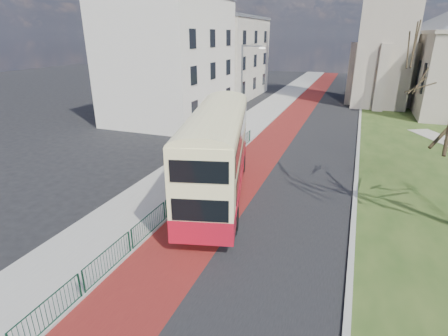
% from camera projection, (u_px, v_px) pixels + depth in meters
% --- Properties ---
extents(ground, '(160.00, 160.00, 0.00)m').
position_uv_depth(ground, '(212.00, 241.00, 16.23)').
color(ground, black).
rests_on(ground, ground).
extents(road_carriageway, '(9.00, 120.00, 0.01)m').
position_uv_depth(road_carriageway, '(307.00, 135.00, 33.19)').
color(road_carriageway, black).
rests_on(road_carriageway, ground).
extents(bus_lane, '(3.40, 120.00, 0.01)m').
position_uv_depth(bus_lane, '(279.00, 132.00, 34.08)').
color(bus_lane, '#591414').
rests_on(bus_lane, ground).
extents(pavement_west, '(4.00, 120.00, 0.12)m').
position_uv_depth(pavement_west, '(242.00, 128.00, 35.32)').
color(pavement_west, gray).
rests_on(pavement_west, ground).
extents(kerb_west, '(0.25, 120.00, 0.13)m').
position_uv_depth(kerb_west, '(261.00, 130.00, 34.66)').
color(kerb_west, '#999993').
rests_on(kerb_west, ground).
extents(kerb_east, '(0.25, 80.00, 0.13)m').
position_uv_depth(kerb_east, '(359.00, 134.00, 33.39)').
color(kerb_east, '#999993').
rests_on(kerb_east, ground).
extents(pedestrian_railing, '(0.07, 24.00, 1.12)m').
position_uv_depth(pedestrian_railing, '(192.00, 188.00, 20.50)').
color(pedestrian_railing, '#0B3321').
rests_on(pedestrian_railing, ground).
extents(street_block_near, '(10.30, 14.30, 13.00)m').
position_uv_depth(street_block_near, '(170.00, 59.00, 37.73)').
color(street_block_near, silver).
rests_on(street_block_near, ground).
extents(street_block_far, '(10.30, 16.30, 11.50)m').
position_uv_depth(street_block_far, '(223.00, 57.00, 51.97)').
color(street_block_far, '#B6AB9A').
rests_on(street_block_far, ground).
extents(streetlamp, '(2.13, 0.18, 8.00)m').
position_uv_depth(streetlamp, '(243.00, 86.00, 31.73)').
color(streetlamp, gray).
rests_on(streetlamp, pavement_west).
extents(bus, '(5.86, 12.41, 5.06)m').
position_uv_depth(bus, '(217.00, 150.00, 19.69)').
color(bus, '#A80F20').
rests_on(bus, ground).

